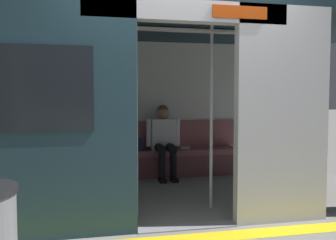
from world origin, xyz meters
TOP-DOWN VIEW (x-y plane):
  - ground_plane at (0.00, 0.00)m, footprint 60.00×60.00m
  - platform_edge_strip at (0.00, 0.30)m, footprint 8.00×0.24m
  - train_car at (0.07, -1.28)m, footprint 6.40×2.90m
  - bench_seat at (0.00, -2.39)m, footprint 2.99×0.44m
  - person_seated at (-0.24, -2.34)m, footprint 0.55×0.67m
  - handbag at (0.21, -2.47)m, footprint 0.26×0.15m
  - book at (-0.63, -2.48)m, footprint 0.18×0.24m
  - grab_pole_door at (0.44, -0.47)m, footprint 0.04×0.04m
  - grab_pole_far at (-0.44, -0.57)m, footprint 0.04×0.04m

SIDE VIEW (x-z plane):
  - ground_plane at x=0.00m, z-range 0.00..0.00m
  - platform_edge_strip at x=0.00m, z-range 0.00..0.01m
  - bench_seat at x=0.00m, z-range 0.12..0.56m
  - book at x=-0.63m, z-range 0.44..0.47m
  - handbag at x=0.21m, z-range 0.44..0.61m
  - person_seated at x=-0.24m, z-range 0.08..1.25m
  - grab_pole_door at x=0.44m, z-range 0.00..2.20m
  - grab_pole_far at x=-0.44m, z-range 0.00..2.20m
  - train_car at x=0.07m, z-range 0.39..2.72m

